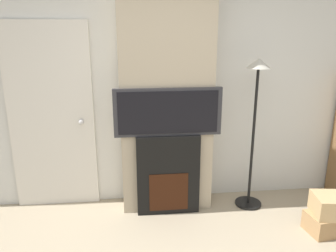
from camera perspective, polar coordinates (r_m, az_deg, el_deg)
name	(u,v)px	position (r m, az deg, el deg)	size (l,w,h in m)	color
wall_back	(164,85)	(3.64, -0.65, 7.21)	(6.00, 0.06, 2.70)	silver
chimney_breast	(166,88)	(3.45, -0.32, 6.69)	(0.97, 0.34, 2.70)	tan
fireplace	(168,175)	(3.55, 0.00, -8.45)	(0.67, 0.15, 0.88)	black
television	(168,112)	(3.32, 0.01, 2.45)	(1.10, 0.07, 0.50)	#2D2D33
floor_lamp	(255,109)	(3.58, 14.96, 2.96)	(0.30, 0.30, 1.65)	black
box_stack	(330,214)	(3.67, 26.31, -13.57)	(0.43, 0.35, 0.40)	tan
entry_door	(52,118)	(3.74, -19.58, 1.28)	(0.90, 0.09, 2.03)	silver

